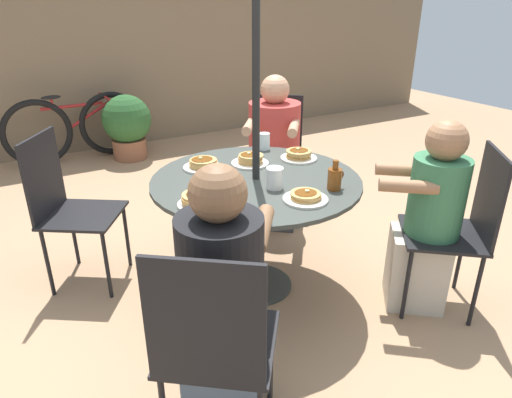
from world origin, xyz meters
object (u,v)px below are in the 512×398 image
at_px(diner_west, 224,312).
at_px(pancake_plate_d, 250,160).
at_px(patio_table, 256,197).
at_px(patio_chair_north, 462,222).
at_px(patio_chair_east, 276,148).
at_px(pancake_plate_b, 299,155).
at_px(diner_east, 273,159).
at_px(pancake_plate_a, 203,164).
at_px(patio_chair_west, 214,342).
at_px(potted_shrub, 127,124).
at_px(drinking_glass_a, 264,141).
at_px(pancake_plate_e, 200,200).
at_px(coffee_cup, 275,178).
at_px(patio_chair_south, 66,202).
at_px(pancake_plate_c, 306,197).
at_px(syrup_bottle, 335,178).
at_px(bicycle, 76,127).
at_px(diner_north, 427,224).

xyz_separation_m(diner_west, pancake_plate_d, (0.68, 1.00, 0.22)).
xyz_separation_m(patio_table, diner_west, (-0.59, -0.78, -0.07)).
bearing_deg(patio_chair_north, patio_chair_east, 45.70).
distance_m(diner_west, pancake_plate_b, 1.38).
height_order(patio_chair_north, diner_east, diner_east).
xyz_separation_m(pancake_plate_a, pancake_plate_d, (0.29, -0.08, 0.00)).
bearing_deg(pancake_plate_d, patio_chair_west, -124.57).
height_order(pancake_plate_d, potted_shrub, pancake_plate_d).
bearing_deg(diner_west, patio_table, 90.00).
bearing_deg(diner_east, patio_chair_north, 139.10).
height_order(pancake_plate_d, drinking_glass_a, drinking_glass_a).
height_order(diner_east, pancake_plate_a, diner_east).
bearing_deg(pancake_plate_e, pancake_plate_a, 65.15).
bearing_deg(coffee_cup, pancake_plate_d, 79.99).
height_order(patio_chair_south, drinking_glass_a, patio_chair_south).
height_order(pancake_plate_c, pancake_plate_d, pancake_plate_d).
xyz_separation_m(patio_chair_west, diner_west, (0.11, 0.14, -0.00)).
relative_size(coffee_cup, drinking_glass_a, 1.04).
xyz_separation_m(pancake_plate_a, pancake_plate_e, (-0.23, -0.49, 0.00)).
xyz_separation_m(diner_west, drinking_glass_a, (0.91, 1.22, 0.25)).
bearing_deg(pancake_plate_c, potted_shrub, 91.21).
xyz_separation_m(patio_chair_south, syrup_bottle, (1.25, -0.99, 0.25)).
distance_m(patio_chair_east, diner_east, 0.19).
bearing_deg(pancake_plate_a, patio_chair_east, 33.85).
xyz_separation_m(pancake_plate_c, bicycle, (-0.57, 3.52, -0.39)).
bearing_deg(patio_chair_north, patio_chair_south, 92.83).
relative_size(patio_chair_north, diner_east, 0.83).
xyz_separation_m(patio_chair_east, pancake_plate_e, (-1.13, -1.09, 0.22)).
bearing_deg(syrup_bottle, diner_west, -154.12).
xyz_separation_m(patio_table, patio_chair_south, (-0.96, 0.64, -0.07)).
distance_m(diner_north, pancake_plate_e, 1.28).
height_order(diner_north, coffee_cup, diner_north).
height_order(patio_chair_south, pancake_plate_e, patio_chair_south).
bearing_deg(patio_chair_north, pancake_plate_d, 79.48).
height_order(patio_chair_north, patio_chair_east, same).
distance_m(patio_chair_east, pancake_plate_b, 0.84).
bearing_deg(patio_chair_north, diner_west, 131.00).
height_order(diner_east, pancake_plate_d, diner_east).
bearing_deg(patio_chair_east, drinking_glass_a, 88.03).
xyz_separation_m(pancake_plate_c, pancake_plate_d, (0.02, 0.62, 0.01)).
relative_size(patio_chair_north, pancake_plate_a, 4.14).
bearing_deg(patio_chair_east, patio_chair_west, 90.26).
height_order(patio_chair_west, potted_shrub, patio_chair_west).
xyz_separation_m(patio_chair_west, potted_shrub, (0.70, 3.80, -0.16)).
height_order(diner_west, syrup_bottle, diner_west).
relative_size(patio_chair_east, syrup_bottle, 5.85).
height_order(diner_west, pancake_plate_b, diner_west).
height_order(patio_chair_east, pancake_plate_e, patio_chair_east).
bearing_deg(pancake_plate_a, pancake_plate_e, -114.85).
bearing_deg(pancake_plate_c, syrup_bottle, 11.79).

